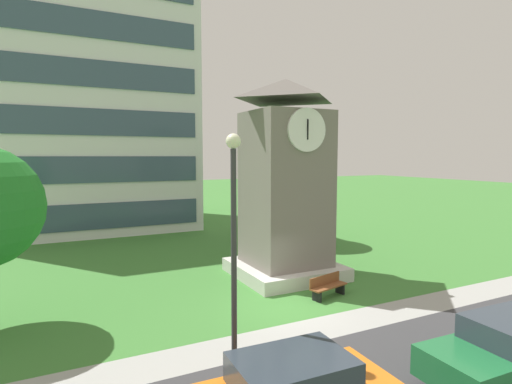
{
  "coord_description": "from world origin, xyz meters",
  "views": [
    {
      "loc": [
        -7.71,
        -12.84,
        5.73
      ],
      "look_at": [
        1.05,
        4.73,
        3.99
      ],
      "focal_mm": 28.67,
      "sensor_mm": 36.0,
      "label": 1
    }
  ],
  "objects": [
    {
      "name": "office_building",
      "position": [
        -4.88,
        23.35,
        9.6
      ],
      "size": [
        14.88,
        13.17,
        19.2
      ],
      "color": "silver",
      "rests_on": "ground"
    },
    {
      "name": "parked_car_green",
      "position": [
        2.37,
        -6.88,
        0.86
      ],
      "size": [
        4.66,
        2.18,
        1.69
      ],
      "color": "#1E6B38",
      "rests_on": "ground"
    },
    {
      "name": "tree_near_tower",
      "position": [
        6.22,
        10.21,
        4.42
      ],
      "size": [
        4.4,
        4.4,
        6.64
      ],
      "color": "#513823",
      "rests_on": "ground"
    },
    {
      "name": "clock_tower",
      "position": [
        2.1,
        3.72,
        4.1
      ],
      "size": [
        4.61,
        4.61,
        9.27
      ],
      "color": "slate",
      "rests_on": "ground"
    },
    {
      "name": "park_bench",
      "position": [
        2.11,
        0.34,
        0.46
      ],
      "size": [
        1.86,
        0.9,
        0.88
      ],
      "color": "brown",
      "rests_on": "ground"
    },
    {
      "name": "street_lamp",
      "position": [
        -3.86,
        -3.92,
        3.85
      ],
      "size": [
        0.36,
        0.36,
        6.26
      ],
      "color": "#333338",
      "rests_on": "ground"
    },
    {
      "name": "kerb_strip",
      "position": [
        0.0,
        -2.04,
        0.0
      ],
      "size": [
        120.0,
        1.6,
        0.01
      ],
      "primitive_type": "cube",
      "color": "#9E9E99",
      "rests_on": "ground"
    },
    {
      "name": "ground_plane",
      "position": [
        0.0,
        0.0,
        0.0
      ],
      "size": [
        160.0,
        160.0,
        0.0
      ],
      "primitive_type": "plane",
      "color": "#3D7A33"
    }
  ]
}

